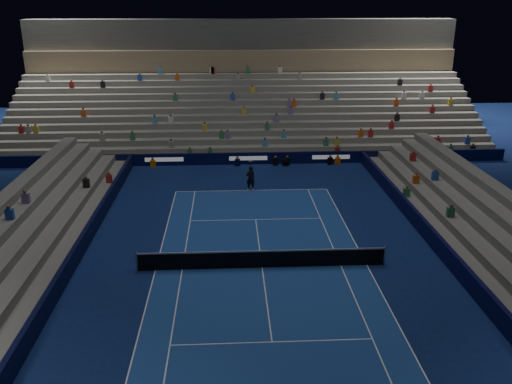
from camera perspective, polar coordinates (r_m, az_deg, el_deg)
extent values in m
plane|color=#0C1B4D|center=(27.87, 0.66, -8.08)|extent=(90.00, 90.00, 0.00)
cube|color=navy|center=(27.87, 0.66, -8.07)|extent=(10.97, 23.77, 0.01)
cube|color=black|center=(44.89, -0.84, 3.62)|extent=(44.00, 0.25, 1.00)
cube|color=#080933|center=(29.82, 19.72, -6.30)|extent=(0.25, 37.00, 1.00)
cube|color=black|center=(28.76, -19.18, -7.23)|extent=(0.25, 37.00, 1.00)
cube|color=slate|center=(45.92, -0.89, 3.67)|extent=(44.00, 1.00, 0.50)
cube|color=slate|center=(46.82, -0.94, 4.30)|extent=(44.00, 1.00, 1.00)
cube|color=slate|center=(47.71, -0.98, 4.91)|extent=(44.00, 1.00, 1.50)
cube|color=slate|center=(48.62, -1.03, 5.50)|extent=(44.00, 1.00, 2.00)
cube|color=slate|center=(49.53, -1.07, 6.07)|extent=(44.00, 1.00, 2.50)
cube|color=slate|center=(50.44, -1.11, 6.61)|extent=(44.00, 1.00, 3.00)
cube|color=slate|center=(51.36, -1.15, 7.14)|extent=(44.00, 1.00, 3.50)
cube|color=slate|center=(52.28, -1.19, 7.65)|extent=(44.00, 1.00, 4.00)
cube|color=slate|center=(53.21, -1.23, 8.14)|extent=(44.00, 1.00, 4.50)
cube|color=slate|center=(54.13, -1.27, 8.61)|extent=(44.00, 1.00, 5.00)
cube|color=slate|center=(55.07, -1.30, 9.07)|extent=(44.00, 1.00, 5.50)
cube|color=slate|center=(56.00, -1.34, 9.51)|extent=(44.00, 1.00, 6.00)
cube|color=#8D7757|center=(56.51, -1.41, 13.81)|extent=(44.00, 0.60, 2.20)
cube|color=#444542|center=(57.69, -1.47, 16.52)|extent=(44.00, 2.40, 3.00)
cube|color=slate|center=(30.24, 21.07, -6.64)|extent=(1.00, 37.00, 0.50)
cube|color=slate|center=(30.55, 22.86, -6.09)|extent=(1.00, 37.00, 1.00)
cube|color=slate|center=(30.89, 24.60, -5.55)|extent=(1.00, 37.00, 1.50)
cube|color=slate|center=(29.10, -20.65, -7.64)|extent=(1.00, 37.00, 0.50)
cube|color=slate|center=(29.31, -22.58, -7.16)|extent=(1.00, 37.00, 1.00)
cube|color=slate|center=(29.56, -24.48, -6.67)|extent=(1.00, 37.00, 1.50)
cylinder|color=#B2B2B7|center=(27.99, -12.64, -7.21)|extent=(0.10, 0.10, 1.10)
cylinder|color=#B2B2B7|center=(28.71, 13.60, -6.57)|extent=(0.10, 0.10, 1.10)
cube|color=black|center=(27.66, 0.66, -7.26)|extent=(12.80, 0.03, 0.90)
cube|color=white|center=(27.44, 0.66, -6.35)|extent=(12.80, 0.04, 0.08)
imported|color=black|center=(38.53, -0.60, 1.48)|extent=(0.77, 0.63, 1.82)
cube|color=black|center=(44.65, 3.16, 3.20)|extent=(0.55, 0.61, 0.56)
cylinder|color=black|center=(44.19, 3.22, 3.25)|extent=(0.26, 0.38, 0.16)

